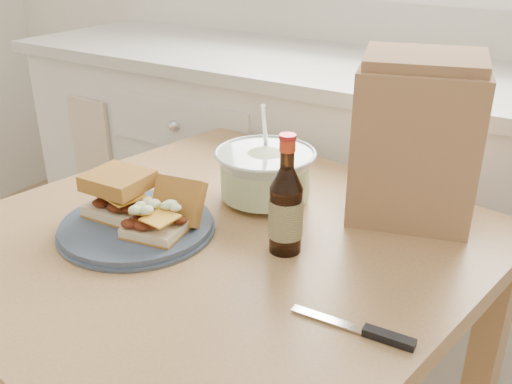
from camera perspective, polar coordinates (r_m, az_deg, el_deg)
The scene contains 9 objects.
cabinet_run at distance 1.92m, azimuth 9.99°, elevation -1.40°, with size 2.50×0.64×0.94m.
dining_table at distance 1.17m, azimuth -3.68°, elevation -9.14°, with size 1.07×1.07×0.77m.
plate at distance 1.14m, azimuth -11.84°, elevation -3.39°, with size 0.30×0.30×0.02m, color #3C4B61.
sandwich_left at distance 1.16m, azimuth -13.49°, elevation -0.12°, with size 0.12×0.11×0.09m.
sandwich_right at distance 1.09m, azimuth -9.25°, elevation -2.21°, with size 0.12×0.16×0.09m.
coleslaw_bowl at distance 1.22m, azimuth 0.94°, elevation 1.59°, with size 0.22×0.22×0.22m.
beer_bottle at distance 1.02m, azimuth 3.01°, elevation -1.69°, with size 0.06×0.06×0.22m.
knife at distance 0.87m, azimuth 11.59°, elevation -13.63°, with size 0.19×0.03×0.01m.
paper_bag at distance 1.15m, azimuth 15.58°, elevation 4.32°, with size 0.23×0.15×0.31m, color #9A734A.
Camera 1 is at (0.63, 0.09, 1.32)m, focal length 40.00 mm.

